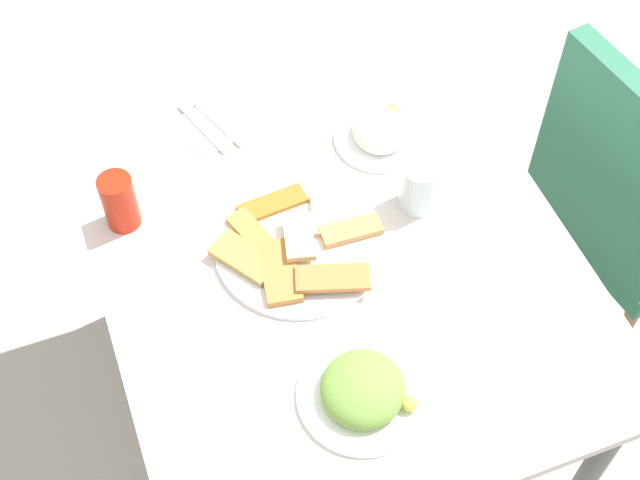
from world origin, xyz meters
TOP-DOWN VIEW (x-y plane):
  - ground_plane at (0.00, 0.00)m, footprint 6.00×6.00m
  - dining_table at (0.00, 0.00)m, footprint 1.06×0.88m
  - dining_chair at (-0.02, 0.73)m, footprint 0.48×0.48m
  - pide_platter at (-0.03, -0.07)m, footprint 0.33×0.33m
  - salad_plate_greens at (0.30, -0.06)m, footprint 0.23×0.23m
  - salad_plate_rice at (-0.23, 0.19)m, footprint 0.19×0.19m
  - soda_can at (-0.21, -0.36)m, footprint 0.08×0.08m
  - drinking_glass at (-0.05, 0.19)m, footprint 0.07×0.07m
  - paper_napkin at (-0.39, -0.13)m, footprint 0.17×0.17m
  - fork at (-0.39, -0.15)m, footprint 0.17×0.07m
  - spoon at (-0.39, -0.11)m, footprint 0.16×0.07m

SIDE VIEW (x-z plane):
  - ground_plane at x=0.00m, z-range 0.00..0.00m
  - dining_chair at x=-0.02m, z-range 0.06..0.96m
  - dining_table at x=0.00m, z-range 0.27..0.97m
  - paper_napkin at x=-0.39m, z-range 0.70..0.70m
  - fork at x=-0.39m, z-range 0.70..0.71m
  - spoon at x=-0.39m, z-range 0.70..0.71m
  - pide_platter at x=-0.03m, z-range 0.69..0.73m
  - salad_plate_rice at x=-0.23m, z-range 0.69..0.75m
  - salad_plate_greens at x=0.30m, z-range 0.69..0.76m
  - drinking_glass at x=-0.05m, z-range 0.70..0.81m
  - soda_can at x=-0.21m, z-range 0.70..0.82m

